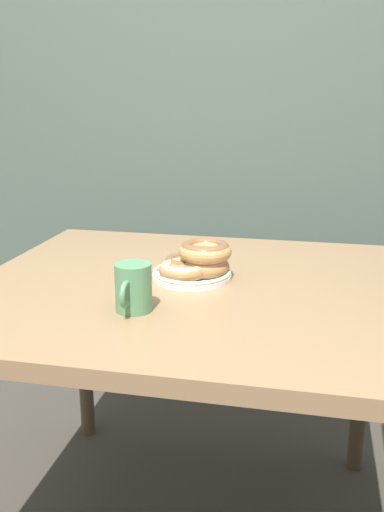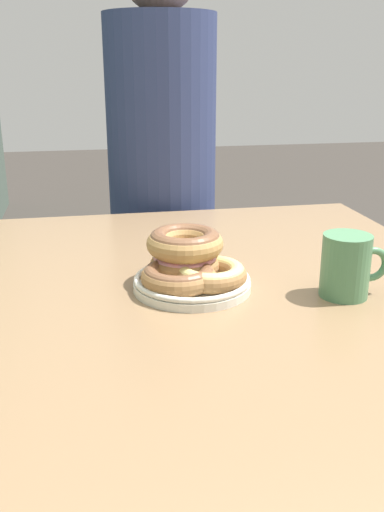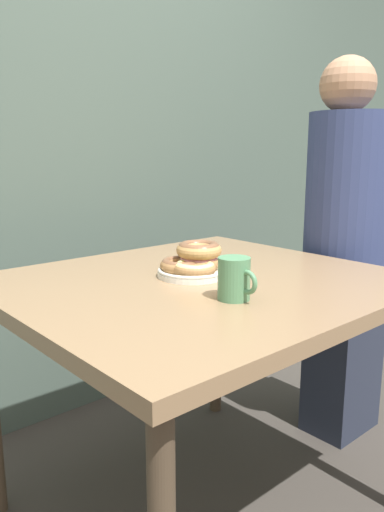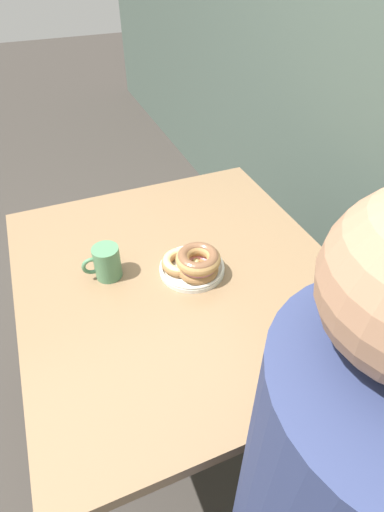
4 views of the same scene
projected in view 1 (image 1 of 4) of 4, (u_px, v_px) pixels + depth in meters
The scene contains 4 objects.
wall_back at pixel (240, 70), 2.08m from camera, with size 8.00×0.05×2.60m.
dining_table at pixel (189, 312), 1.44m from camera, with size 1.08×0.97×0.76m.
donut_plate at pixel (195, 263), 1.44m from camera, with size 0.22×0.23×0.10m.
coffee_mug at pixel (133, 287), 1.23m from camera, with size 0.08×0.12×0.11m.
Camera 1 is at (0.29, -1.05, 1.22)m, focal length 40.00 mm.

